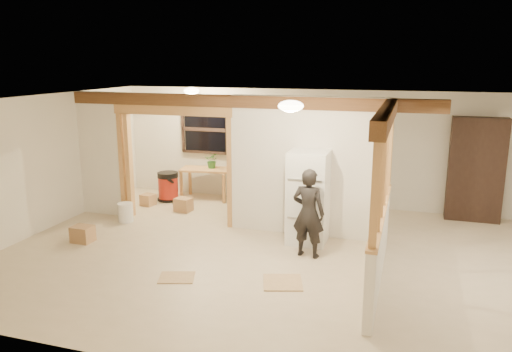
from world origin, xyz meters
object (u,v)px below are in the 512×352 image
(woman, at_px, (308,213))
(bookshelf, at_px, (476,170))
(work_table, at_px, (206,184))
(refrigerator, at_px, (308,197))
(shop_vac, at_px, (168,186))

(woman, xyz_separation_m, bookshelf, (2.73, 2.84, 0.29))
(work_table, height_order, bookshelf, bookshelf)
(woman, relative_size, work_table, 1.29)
(refrigerator, xyz_separation_m, bookshelf, (2.87, 2.19, 0.22))
(woman, relative_size, bookshelf, 0.71)
(woman, distance_m, work_table, 3.98)
(woman, height_order, work_table, woman)
(refrigerator, xyz_separation_m, woman, (0.14, -0.64, -0.08))
(refrigerator, bearing_deg, woman, -77.97)
(refrigerator, height_order, shop_vac, refrigerator)
(refrigerator, relative_size, shop_vac, 2.43)
(refrigerator, height_order, woman, refrigerator)
(refrigerator, bearing_deg, work_table, 143.62)
(work_table, xyz_separation_m, shop_vac, (-0.76, -0.40, -0.02))
(work_table, bearing_deg, shop_vac, -160.74)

